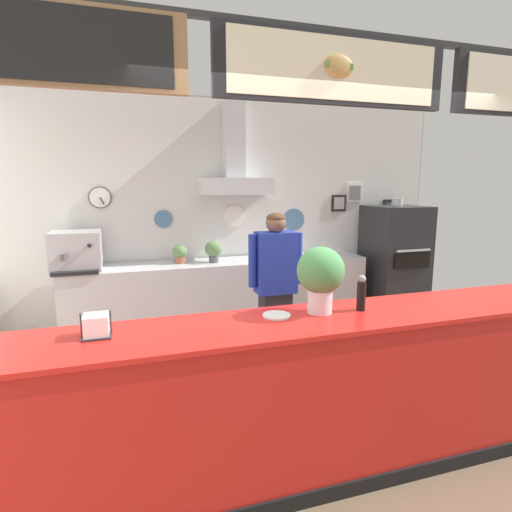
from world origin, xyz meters
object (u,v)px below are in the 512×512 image
object	(u,v)px
potted_thyme	(180,253)
condiment_plate	(277,315)
pizza_oven	(394,265)
shop_worker	(275,290)
napkin_holder	(96,326)
basil_vase	(321,276)
potted_basil	(213,250)
espresso_machine	(76,251)
pepper_grinder	(361,293)

from	to	relation	value
potted_thyme	condiment_plate	size ratio (longest dim) A/B	1.23
pizza_oven	condiment_plate	distance (m)	3.45
shop_worker	condiment_plate	xyz separation A→B (m)	(-0.46, -1.26, 0.19)
potted_thyme	napkin_holder	bearing A→B (deg)	-106.86
basil_vase	potted_basil	bearing A→B (deg)	94.16
espresso_machine	condiment_plate	world-z (taller)	espresso_machine
basil_vase	shop_worker	bearing A→B (deg)	82.52
pizza_oven	espresso_machine	size ratio (longest dim) A/B	3.28
potted_basil	condiment_plate	bearing A→B (deg)	-92.59
napkin_holder	basil_vase	size ratio (longest dim) A/B	0.37
pizza_oven	basil_vase	world-z (taller)	pizza_oven
pizza_oven	pepper_grinder	distance (m)	3.10
shop_worker	condiment_plate	world-z (taller)	shop_worker
potted_basil	espresso_machine	bearing A→B (deg)	179.75
shop_worker	basil_vase	bearing A→B (deg)	82.66
shop_worker	basil_vase	xyz separation A→B (m)	(-0.17, -1.27, 0.43)
condiment_plate	napkin_holder	bearing A→B (deg)	-178.74
basil_vase	napkin_holder	bearing A→B (deg)	-179.47
pizza_oven	basil_vase	bearing A→B (deg)	-134.08
potted_basil	basil_vase	xyz separation A→B (m)	(0.18, -2.46, 0.21)
pizza_oven	pepper_grinder	bearing A→B (deg)	-129.88
potted_thyme	potted_basil	world-z (taller)	potted_basil
potted_thyme	basil_vase	world-z (taller)	basil_vase
shop_worker	napkin_holder	xyz separation A→B (m)	(-1.51, -1.28, 0.24)
condiment_plate	potted_basil	bearing A→B (deg)	87.41
napkin_holder	shop_worker	bearing A→B (deg)	40.32
potted_basil	basil_vase	distance (m)	2.48
potted_basil	condiment_plate	world-z (taller)	potted_basil
pizza_oven	potted_thyme	size ratio (longest dim) A/B	7.72
pizza_oven	pepper_grinder	xyz separation A→B (m)	(-1.97, -2.36, 0.38)
potted_thyme	basil_vase	bearing A→B (deg)	-77.32
shop_worker	potted_basil	distance (m)	1.26
pepper_grinder	condiment_plate	bearing A→B (deg)	175.20
pepper_grinder	napkin_holder	size ratio (longest dim) A/B	1.49
potted_basil	pepper_grinder	distance (m)	2.54
potted_basil	shop_worker	bearing A→B (deg)	-73.88
pizza_oven	pepper_grinder	size ratio (longest dim) A/B	7.10
shop_worker	potted_thyme	size ratio (longest dim) A/B	7.40
espresso_machine	potted_thyme	size ratio (longest dim) A/B	2.35
condiment_plate	napkin_holder	size ratio (longest dim) A/B	1.11
pizza_oven	potted_thyme	distance (m)	2.84
espresso_machine	basil_vase	world-z (taller)	basil_vase
pepper_grinder	napkin_holder	xyz separation A→B (m)	(-1.62, 0.02, -0.06)
espresso_machine	potted_basil	distance (m)	1.51
pepper_grinder	shop_worker	bearing A→B (deg)	94.91
napkin_holder	pepper_grinder	bearing A→B (deg)	-0.87
shop_worker	pepper_grinder	world-z (taller)	shop_worker
napkin_holder	potted_thyme	bearing A→B (deg)	73.14
condiment_plate	napkin_holder	world-z (taller)	napkin_holder
basil_vase	pizza_oven	bearing A→B (deg)	45.92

